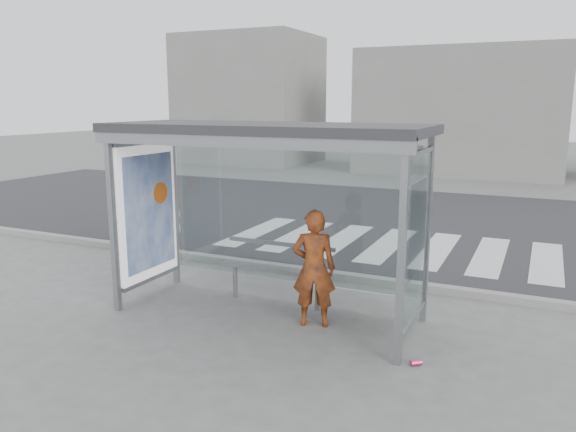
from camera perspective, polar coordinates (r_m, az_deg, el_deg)
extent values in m
plane|color=#5F605D|center=(7.87, -2.19, -10.05)|extent=(80.00, 80.00, 0.00)
cube|color=#2A2A2D|center=(14.22, 10.67, -0.41)|extent=(30.00, 10.00, 0.01)
cube|color=gray|center=(9.53, 3.14, -5.79)|extent=(30.00, 0.18, 0.12)
cube|color=silver|center=(12.80, -3.06, -1.56)|extent=(0.55, 3.00, 0.00)
cube|color=silver|center=(12.38, 1.04, -2.00)|extent=(0.55, 3.00, 0.00)
cube|color=silver|center=(12.02, 5.41, -2.45)|extent=(0.55, 3.00, 0.00)
cube|color=silver|center=(11.74, 10.03, -2.92)|extent=(0.55, 3.00, 0.00)
cube|color=silver|center=(11.54, 14.83, -3.39)|extent=(0.55, 3.00, 0.00)
cube|color=silver|center=(11.42, 19.78, -3.84)|extent=(0.55, 3.00, 0.00)
cube|color=silver|center=(11.40, 24.80, -4.27)|extent=(0.55, 3.00, 0.00)
cube|color=gray|center=(8.06, -17.36, -0.77)|extent=(0.08, 0.08, 2.50)
cube|color=gray|center=(6.19, 11.46, -4.10)|extent=(0.08, 0.08, 2.50)
cube|color=gray|center=(9.13, -11.50, 0.91)|extent=(0.08, 0.08, 2.50)
cube|color=gray|center=(7.52, 13.95, -1.44)|extent=(0.08, 0.08, 2.50)
cube|color=#2D2D30|center=(7.33, -2.34, 8.91)|extent=(4.25, 1.65, 0.12)
cube|color=gray|center=(6.67, -5.33, 7.66)|extent=(4.25, 0.06, 0.18)
cube|color=white|center=(8.11, -0.02, 0.19)|extent=(3.80, 0.02, 2.00)
cube|color=white|center=(8.57, -14.27, 0.45)|extent=(0.15, 1.25, 2.00)
cube|color=#2D4FA4|center=(8.52, -13.82, 0.41)|extent=(0.01, 1.10, 1.70)
cylinder|color=#D05712|center=(8.66, -12.82, 2.31)|extent=(0.02, 0.32, 0.32)
cube|color=white|center=(6.84, 12.84, -2.23)|extent=(0.03, 1.25, 2.00)
cube|color=beige|center=(6.88, 12.72, -1.31)|extent=(0.03, 0.86, 1.16)
cube|color=slate|center=(27.91, -3.87, 11.70)|extent=(6.00, 5.00, 6.00)
cube|color=slate|center=(24.75, 17.28, 10.09)|extent=(8.00, 5.00, 5.00)
imported|color=orange|center=(7.31, 2.65, -5.32)|extent=(0.65, 0.53, 1.56)
cube|color=slate|center=(8.14, -1.36, -5.42)|extent=(1.71, 0.21, 0.05)
cylinder|color=slate|center=(8.52, -5.39, -6.61)|extent=(0.07, 0.07, 0.50)
cylinder|color=slate|center=(7.97, 2.98, -7.87)|extent=(0.07, 0.07, 0.50)
cube|color=slate|center=(8.22, -0.78, -2.86)|extent=(1.71, 0.04, 0.06)
cylinder|color=#D63F77|center=(6.63, 12.87, -14.32)|extent=(0.14, 0.13, 0.07)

